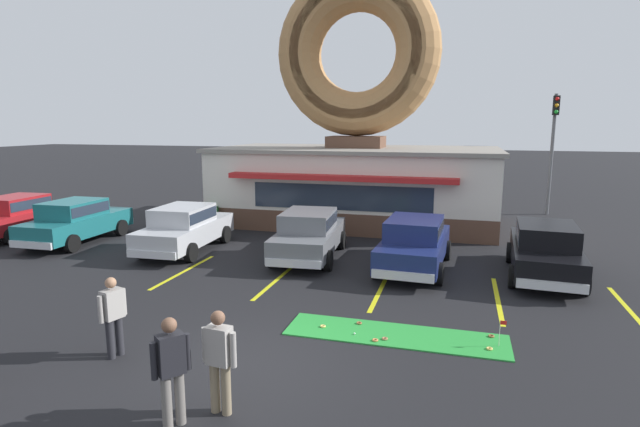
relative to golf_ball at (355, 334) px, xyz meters
The scene contains 27 objects.
ground_plane 2.49m from the golf_ball, 132.17° to the right, with size 160.00×160.00×0.00m, color black.
donut_shop_building 12.89m from the golf_ball, 101.67° to the left, with size 12.30×6.75×10.96m.
putting_mat 0.86m from the golf_ball, 16.02° to the left, with size 4.65×1.22×0.03m, color green.
mini_donut_near_left 0.59m from the golf_ball, 91.54° to the left, with size 0.13×0.13×0.04m, color brown.
mini_donut_near_right 0.77m from the golf_ball, 165.08° to the left, with size 0.13×0.13×0.04m, color #E5C666.
mini_donut_mid_left 2.71m from the golf_ball, ahead, with size 0.13×0.13×0.04m, color #E5C666.
mini_donut_mid_centre 0.66m from the golf_ball, ahead, with size 0.13×0.13×0.04m, color #A5724C.
mini_donut_mid_right 0.51m from the golf_ball, 22.57° to the right, with size 0.13×0.13×0.04m, color #D17F47.
mini_donut_far_left 2.86m from the golf_ball, 13.28° to the left, with size 0.13×0.13×0.04m, color brown.
golf_ball is the anchor object (origin of this frame).
putting_flag_pin 2.97m from the golf_ball, ahead, with size 0.13×0.01×0.55m.
car_grey 6.33m from the golf_ball, 115.72° to the left, with size 2.24×4.68×1.60m.
car_black 7.13m from the golf_ball, 50.84° to the left, with size 2.19×4.66×1.60m.
car_red 15.94m from the golf_ball, 158.74° to the left, with size 2.08×4.61×1.60m.
car_silver 9.04m from the golf_ball, 143.05° to the left, with size 2.14×4.63×1.60m.
car_navy 5.42m from the golf_ball, 81.97° to the left, with size 2.14×4.64×1.60m.
car_teal 12.98m from the golf_ball, 155.33° to the left, with size 2.07×4.61×1.60m.
pedestrian_blue_sweater_man 4.83m from the golf_ball, 152.94° to the right, with size 0.33×0.58×1.59m.
pedestrian_leather_jacket_man 3.73m from the golf_ball, 112.94° to the right, with size 0.59×0.28×1.66m.
pedestrian_clipboard_woman 4.39m from the golf_ball, 116.65° to the right, with size 0.42×0.49×1.70m.
trash_bin 12.01m from the golf_ball, 131.86° to the left, with size 0.57×0.57×0.97m.
traffic_light_pole 17.98m from the golf_ball, 69.33° to the left, with size 0.28×0.47×5.80m.
parking_stripe_far_left 6.72m from the golf_ball, 151.99° to the left, with size 0.12×3.60×0.01m, color yellow.
parking_stripe_left 4.31m from the golf_ball, 132.89° to the left, with size 0.12×3.60×0.01m, color yellow.
parking_stripe_mid_left 3.16m from the golf_ball, 88.72° to the left, with size 0.12×3.60×0.01m, color yellow.
parking_stripe_centre 4.40m from the golf_ball, 45.77° to the left, with size 0.12×3.60×0.01m, color yellow.
parking_stripe_mid_right 6.84m from the golf_ball, 27.46° to the left, with size 0.12×3.60×0.01m, color yellow.
Camera 1 is at (3.65, -7.90, 4.44)m, focal length 28.00 mm.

